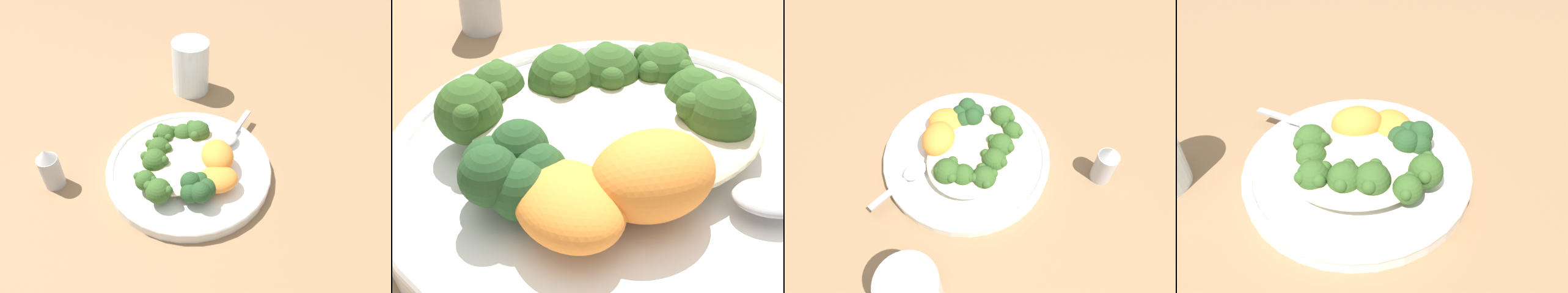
# 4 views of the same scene
# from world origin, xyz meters

# --- Properties ---
(ground_plane) EXTENTS (4.00, 4.00, 0.00)m
(ground_plane) POSITION_xyz_m (0.00, 0.00, 0.00)
(ground_plane) COLOR #846647
(plate) EXTENTS (0.26, 0.26, 0.02)m
(plate) POSITION_xyz_m (0.02, 0.01, 0.01)
(plate) COLOR white
(plate) RESTS_ON ground_plane
(quinoa_mound) EXTENTS (0.16, 0.14, 0.02)m
(quinoa_mound) POSITION_xyz_m (0.02, 0.02, 0.03)
(quinoa_mound) COLOR beige
(quinoa_mound) RESTS_ON plate
(broccoli_stalk_0) EXTENTS (0.09, 0.05, 0.04)m
(broccoli_stalk_0) POSITION_xyz_m (0.06, 0.01, 0.04)
(broccoli_stalk_0) COLOR #9EBC66
(broccoli_stalk_0) RESTS_ON plate
(broccoli_stalk_1) EXTENTS (0.08, 0.08, 0.03)m
(broccoli_stalk_1) POSITION_xyz_m (0.05, 0.02, 0.04)
(broccoli_stalk_1) COLOR #9EBC66
(broccoli_stalk_1) RESTS_ON plate
(broccoli_stalk_2) EXTENTS (0.07, 0.10, 0.04)m
(broccoli_stalk_2) POSITION_xyz_m (0.04, 0.04, 0.04)
(broccoli_stalk_2) COLOR #9EBC66
(broccoli_stalk_2) RESTS_ON plate
(broccoli_stalk_3) EXTENTS (0.04, 0.11, 0.04)m
(broccoli_stalk_3) POSITION_xyz_m (0.02, 0.04, 0.04)
(broccoli_stalk_3) COLOR #9EBC66
(broccoli_stalk_3) RESTS_ON plate
(broccoli_stalk_4) EXTENTS (0.06, 0.10, 0.04)m
(broccoli_stalk_4) POSITION_xyz_m (-0.01, 0.05, 0.04)
(broccoli_stalk_4) COLOR #9EBC66
(broccoli_stalk_4) RESTS_ON plate
(broccoli_stalk_5) EXTENTS (0.09, 0.09, 0.03)m
(broccoli_stalk_5) POSITION_xyz_m (-0.03, 0.04, 0.03)
(broccoli_stalk_5) COLOR #9EBC66
(broccoli_stalk_5) RESTS_ON plate
(broccoli_stalk_6) EXTENTS (0.12, 0.08, 0.04)m
(broccoli_stalk_6) POSITION_xyz_m (-0.04, 0.02, 0.04)
(broccoli_stalk_6) COLOR #9EBC66
(broccoli_stalk_6) RESTS_ON plate
(sweet_potato_chunk_0) EXTENTS (0.08, 0.07, 0.04)m
(sweet_potato_chunk_0) POSITION_xyz_m (0.03, -0.04, 0.04)
(sweet_potato_chunk_0) COLOR orange
(sweet_potato_chunk_0) RESTS_ON plate
(sweet_potato_chunk_1) EXTENTS (0.07, 0.08, 0.03)m
(sweet_potato_chunk_1) POSITION_xyz_m (-0.01, -0.05, 0.04)
(sweet_potato_chunk_1) COLOR orange
(sweet_potato_chunk_1) RESTS_ON plate
(kale_tuft) EXTENTS (0.05, 0.05, 0.04)m
(kale_tuft) POSITION_xyz_m (-0.04, -0.02, 0.04)
(kale_tuft) COLOR #234723
(kale_tuft) RESTS_ON plate
(spoon) EXTENTS (0.11, 0.04, 0.01)m
(spoon) POSITION_xyz_m (0.10, -0.04, 0.03)
(spoon) COLOR #A3A3A8
(spoon) RESTS_ON plate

